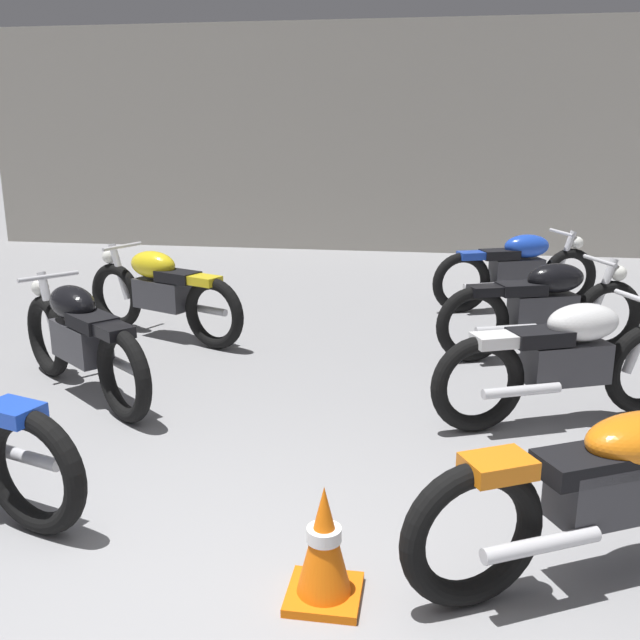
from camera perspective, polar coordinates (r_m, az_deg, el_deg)
name	(u,v)px	position (r m, az deg, el deg)	size (l,w,h in m)	color
back_wall	(385,139)	(11.85, 5.22, 14.21)	(13.48, 0.24, 3.60)	#9E998E
motorcycle_left_row_1	(81,338)	(5.64, -18.61, -1.38)	(1.61, 1.31, 0.88)	black
motorcycle_left_row_2	(161,292)	(7.02, -12.58, 2.23)	(1.85, 0.89, 0.88)	black
motorcycle_right_row_0	(624,482)	(3.55, 23.18, -11.84)	(1.97, 1.14, 0.97)	black
motorcycle_right_row_1	(568,359)	(5.15, 19.24, -2.99)	(1.86, 0.87, 0.88)	black
motorcycle_right_row_2	(544,307)	(6.57, 17.50, 0.99)	(1.88, 0.81, 0.88)	black
motorcycle_right_row_3	(518,269)	(8.25, 15.55, 3.94)	(1.88, 0.81, 0.88)	black
traffic_cone	(324,546)	(3.19, 0.33, -17.64)	(0.32, 0.32, 0.54)	orange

